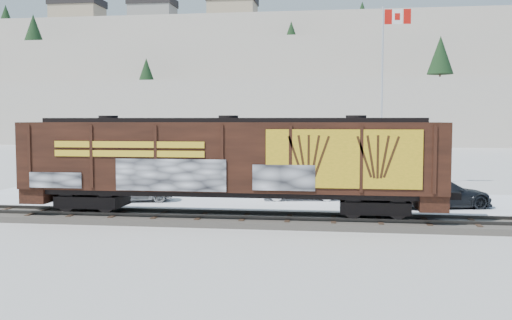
# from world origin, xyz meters

# --- Properties ---
(ground) EXTENTS (500.00, 500.00, 0.00)m
(ground) POSITION_xyz_m (0.00, 0.00, 0.00)
(ground) COLOR white
(ground) RESTS_ON ground
(rail_track) EXTENTS (50.00, 3.40, 0.43)m
(rail_track) POSITION_xyz_m (0.00, 0.00, 0.15)
(rail_track) COLOR #59544C
(rail_track) RESTS_ON ground
(parking_strip) EXTENTS (40.00, 8.00, 0.03)m
(parking_strip) POSITION_xyz_m (0.00, 7.50, 0.01)
(parking_strip) COLOR white
(parking_strip) RESTS_ON ground
(hillside) EXTENTS (360.00, 110.00, 93.00)m
(hillside) POSITION_xyz_m (-0.05, 139.79, 14.37)
(hillside) COLOR white
(hillside) RESTS_ON ground
(hopper_railcar) EXTENTS (19.06, 3.06, 4.34)m
(hopper_railcar) POSITION_xyz_m (-2.78, -0.01, 2.86)
(hopper_railcar) COLOR black
(hopper_railcar) RESTS_ON rail_track
(flagpole) EXTENTS (2.30, 0.90, 12.35)m
(flagpole) POSITION_xyz_m (5.25, 14.45, 4.62)
(flagpole) COLOR silver
(flagpole) RESTS_ON ground
(car_silver) EXTENTS (4.97, 3.11, 1.58)m
(car_silver) POSITION_xyz_m (-9.42, 5.60, 0.82)
(car_silver) COLOR #A6A9AD
(car_silver) RESTS_ON parking_strip
(car_white) EXTENTS (5.10, 2.47, 1.61)m
(car_white) POSITION_xyz_m (0.08, 7.62, 0.84)
(car_white) COLOR silver
(car_white) RESTS_ON parking_strip
(car_dark) EXTENTS (5.53, 3.35, 1.50)m
(car_dark) POSITION_xyz_m (7.70, 5.64, 0.78)
(car_dark) COLOR black
(car_dark) RESTS_ON parking_strip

